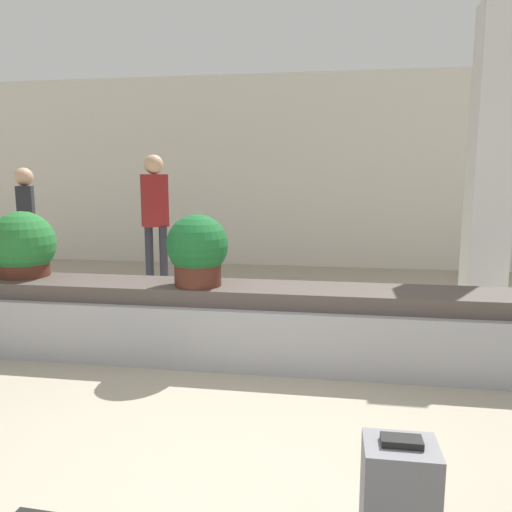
% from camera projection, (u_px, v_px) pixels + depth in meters
% --- Properties ---
extents(ground_plane, '(18.00, 18.00, 0.00)m').
position_uv_depth(ground_plane, '(200.00, 488.00, 2.48)').
color(ground_plane, '#9E937F').
extents(back_wall, '(18.00, 0.06, 3.20)m').
position_uv_depth(back_wall, '(298.00, 172.00, 8.36)').
color(back_wall, beige).
rests_on(back_wall, ground_plane).
extents(carousel, '(8.45, 0.70, 0.64)m').
position_uv_depth(carousel, '(256.00, 324.00, 4.19)').
color(carousel, '#9E9EA3').
rests_on(carousel, ground_plane).
extents(pillar, '(0.39, 0.39, 3.20)m').
position_uv_depth(pillar, '(491.00, 169.00, 5.02)').
color(pillar, silver).
rests_on(pillar, ground_plane).
extents(suitcase_6, '(0.30, 0.24, 0.50)m').
position_uv_depth(suitcase_6, '(399.00, 496.00, 2.05)').
color(suitcase_6, slate).
rests_on(suitcase_6, ground_plane).
extents(potted_plant_0, '(0.58, 0.58, 0.59)m').
position_uv_depth(potted_plant_0, '(23.00, 246.00, 4.49)').
color(potted_plant_0, '#4C2319').
rests_on(potted_plant_0, carousel).
extents(potted_plant_1, '(0.51, 0.51, 0.59)m').
position_uv_depth(potted_plant_1, '(197.00, 250.00, 4.10)').
color(potted_plant_1, '#4C2319').
rests_on(potted_plant_1, carousel).
extents(traveler_0, '(0.31, 0.37, 1.64)m').
position_uv_depth(traveler_0, '(27.00, 220.00, 6.38)').
color(traveler_0, '#282833').
rests_on(traveler_0, ground_plane).
extents(traveler_1, '(0.36, 0.34, 1.81)m').
position_uv_depth(traveler_1, '(155.00, 209.00, 6.60)').
color(traveler_1, '#282833').
rests_on(traveler_1, ground_plane).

